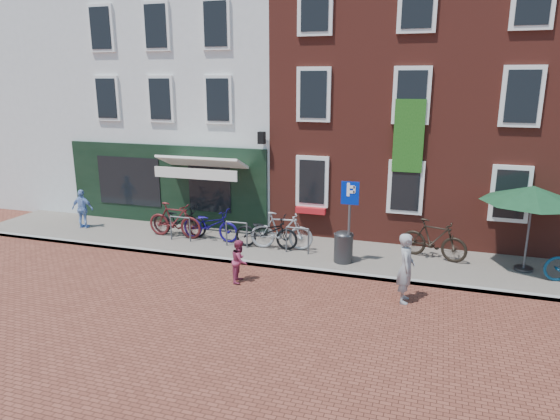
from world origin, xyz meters
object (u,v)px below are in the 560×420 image
(bicycle_3, at_px, (282,231))
(bicycle_4, at_px, (266,232))
(cafe_person, at_px, (83,209))
(bicycle_1, at_px, (175,220))
(litter_bin, at_px, (343,245))
(boy, at_px, (240,261))
(bicycle_2, at_px, (210,224))
(parasol, at_px, (534,191))
(parking_sign, at_px, (350,208))
(bicycle_0, at_px, (179,220))
(woman, at_px, (406,268))
(bicycle_5, at_px, (434,239))

(bicycle_3, height_order, bicycle_4, bicycle_3)
(cafe_person, xyz_separation_m, bicycle_1, (3.67, 0.02, -0.11))
(litter_bin, relative_size, boy, 0.86)
(bicycle_1, distance_m, bicycle_2, 1.28)
(parasol, bearing_deg, parking_sign, -167.94)
(bicycle_3, bearing_deg, bicycle_0, 77.81)
(bicycle_0, relative_size, bicycle_4, 1.00)
(litter_bin, bearing_deg, woman, -46.34)
(litter_bin, height_order, boy, boy)
(bicycle_1, distance_m, bicycle_3, 3.79)
(litter_bin, distance_m, bicycle_1, 5.88)
(woman, height_order, boy, woman)
(boy, bearing_deg, bicycle_1, 43.67)
(bicycle_1, height_order, bicycle_5, same)
(bicycle_0, height_order, bicycle_2, same)
(parasol, relative_size, bicycle_4, 1.34)
(litter_bin, distance_m, parking_sign, 1.17)
(bicycle_0, relative_size, bicycle_3, 1.03)
(bicycle_0, distance_m, bicycle_1, 0.25)
(parking_sign, height_order, cafe_person, parking_sign)
(bicycle_0, bearing_deg, parking_sign, -98.35)
(parking_sign, distance_m, woman, 2.68)
(parking_sign, distance_m, bicycle_2, 4.93)
(bicycle_2, height_order, bicycle_5, bicycle_5)
(woman, xyz_separation_m, bicycle_1, (-7.73, 2.58, -0.17))
(boy, bearing_deg, parking_sign, -61.95)
(cafe_person, bearing_deg, woman, 161.70)
(boy, relative_size, bicycle_4, 0.57)
(parasol, height_order, bicycle_5, parasol)
(litter_bin, height_order, bicycle_1, bicycle_1)
(bicycle_1, relative_size, bicycle_5, 1.00)
(litter_bin, relative_size, bicycle_4, 0.49)
(woman, xyz_separation_m, bicycle_3, (-3.94, 2.51, -0.17))
(litter_bin, height_order, bicycle_4, bicycle_4)
(cafe_person, xyz_separation_m, bicycle_3, (7.46, -0.05, -0.11))
(bicycle_5, bearing_deg, litter_bin, 130.17)
(woman, distance_m, bicycle_3, 4.67)
(parking_sign, bearing_deg, bicycle_3, 163.31)
(boy, bearing_deg, litter_bin, -58.34)
(parking_sign, bearing_deg, parasol, 12.06)
(parking_sign, bearing_deg, litter_bin, 141.06)
(parasol, distance_m, woman, 4.44)
(bicycle_2, xyz_separation_m, bicycle_3, (2.51, -0.15, 0.06))
(cafe_person, height_order, bicycle_5, cafe_person)
(boy, distance_m, cafe_person, 7.59)
(parasol, relative_size, bicycle_2, 1.34)
(parking_sign, relative_size, parasol, 0.89)
(bicycle_3, xyz_separation_m, bicycle_4, (-0.49, -0.05, -0.06))
(litter_bin, xyz_separation_m, boy, (-2.40, -2.05, -0.04))
(parasol, xyz_separation_m, bicycle_5, (-2.44, 0.20, -1.67))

